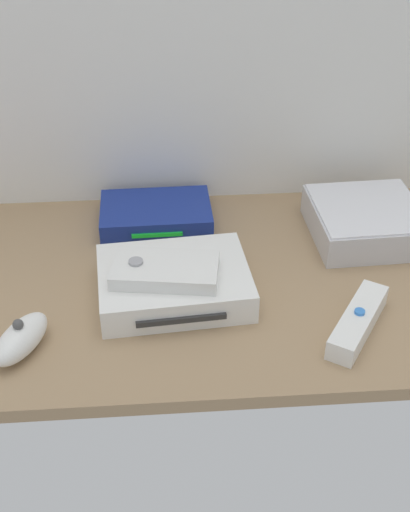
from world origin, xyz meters
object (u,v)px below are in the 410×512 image
(mini_computer, at_px, (366,221))
(remote_classic_pad, at_px, (165,270))
(game_console, at_px, (174,283))
(network_router, at_px, (156,214))
(remote_wand, at_px, (358,322))
(remote_nunchuk, at_px, (21,338))

(mini_computer, xyz_separation_m, remote_classic_pad, (-0.32, -0.15, 0.03))
(game_console, height_order, network_router, game_console)
(network_router, height_order, remote_classic_pad, remote_classic_pad)
(network_router, xyz_separation_m, remote_wand, (0.26, -0.29, -0.00))
(remote_classic_pad, bearing_deg, network_router, 101.54)
(remote_wand, bearing_deg, network_router, 165.88)
(network_router, bearing_deg, remote_nunchuk, -121.94)
(remote_nunchuk, bearing_deg, remote_wand, 27.40)
(remote_nunchuk, height_order, remote_classic_pad, remote_classic_pad)
(remote_wand, xyz_separation_m, remote_nunchuk, (-0.44, -0.01, 0.01))
(remote_wand, bearing_deg, remote_nunchuk, -145.77)
(network_router, distance_m, remote_classic_pad, 0.21)
(game_console, distance_m, network_router, 0.19)
(game_console, relative_size, mini_computer, 1.26)
(network_router, relative_size, remote_nunchuk, 1.67)
(mini_computer, distance_m, remote_nunchuk, 0.56)
(remote_nunchuk, distance_m, remote_classic_pad, 0.21)
(remote_wand, relative_size, remote_classic_pad, 0.93)
(game_console, bearing_deg, mini_computer, 18.50)
(remote_wand, height_order, remote_classic_pad, remote_classic_pad)
(remote_wand, relative_size, remote_nunchuk, 1.31)
(game_console, relative_size, network_router, 1.22)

